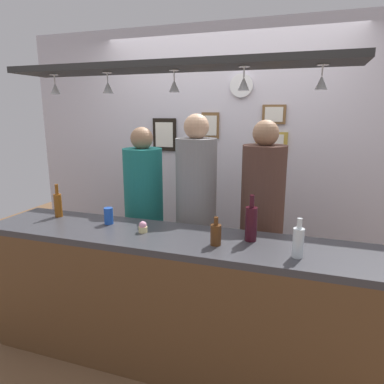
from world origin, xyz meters
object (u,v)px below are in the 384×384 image
object	(u,v)px
drink_can	(109,216)
cupcake	(143,227)
bottle_beer_brown_stubby	(216,234)
picture_frame_caricature	(165,135)
picture_frame_crest	(210,126)
bottle_beer_amber_tall	(58,204)
picture_frame_lower_pair	(271,141)
person_left_teal_shirt	(144,201)
person_right_brown_shirt	(262,207)
picture_frame_upper_small	(274,114)
person_middle_grey_shirt	(196,198)
bottle_soda_clear	(298,242)
wall_clock	(241,86)
bottle_wine_dark_red	(251,223)

from	to	relation	value
drink_can	cupcake	bearing A→B (deg)	-14.97
bottle_beer_brown_stubby	picture_frame_caricature	world-z (taller)	picture_frame_caricature
picture_frame_caricature	picture_frame_crest	bearing A→B (deg)	0.00
bottle_beer_amber_tall	picture_frame_lower_pair	bearing A→B (deg)	40.96
person_left_teal_shirt	person_right_brown_shirt	xyz separation A→B (m)	(1.04, -0.00, 0.04)
person_right_brown_shirt	picture_frame_lower_pair	xyz separation A→B (m)	(-0.03, 0.75, 0.45)
person_left_teal_shirt	picture_frame_upper_small	distance (m)	1.47
person_right_brown_shirt	person_middle_grey_shirt	bearing A→B (deg)	-180.00
person_left_teal_shirt	cupcake	world-z (taller)	person_left_teal_shirt
person_right_brown_shirt	cupcake	xyz separation A→B (m)	(-0.72, -0.66, -0.04)
bottle_soda_clear	picture_frame_caricature	world-z (taller)	picture_frame_caricature
person_left_teal_shirt	bottle_soda_clear	xyz separation A→B (m)	(1.34, -0.75, 0.06)
picture_frame_upper_small	wall_clock	world-z (taller)	wall_clock
person_left_teal_shirt	drink_can	size ratio (longest dim) A/B	13.39
bottle_soda_clear	picture_frame_caricature	bearing A→B (deg)	134.02
picture_frame_caricature	bottle_wine_dark_red	bearing A→B (deg)	-48.91
person_left_teal_shirt	bottle_beer_amber_tall	distance (m)	0.72
person_middle_grey_shirt	bottle_soda_clear	bearing A→B (deg)	-41.47
drink_can	picture_frame_lower_pair	world-z (taller)	picture_frame_lower_pair
bottle_wine_dark_red	picture_frame_lower_pair	bearing A→B (deg)	91.64
picture_frame_upper_small	person_right_brown_shirt	bearing A→B (deg)	-88.25
drink_can	picture_frame_crest	size ratio (longest dim) A/B	0.47
picture_frame_upper_small	picture_frame_caricature	distance (m)	1.15
person_middle_grey_shirt	bottle_wine_dark_red	bearing A→B (deg)	-46.02
picture_frame_crest	wall_clock	world-z (taller)	wall_clock
bottle_wine_dark_red	person_middle_grey_shirt	bearing A→B (deg)	133.98
bottle_beer_amber_tall	picture_frame_crest	bearing A→B (deg)	56.00
person_left_teal_shirt	person_right_brown_shirt	bearing A→B (deg)	-0.00
person_right_brown_shirt	bottle_soda_clear	size ratio (longest dim) A/B	7.39
person_left_teal_shirt	picture_frame_upper_small	bearing A→B (deg)	36.32
bottle_beer_brown_stubby	picture_frame_lower_pair	xyz separation A→B (m)	(0.15, 1.47, 0.46)
picture_frame_crest	bottle_soda_clear	bearing A→B (deg)	-57.73
drink_can	wall_clock	bearing A→B (deg)	61.91
person_left_teal_shirt	picture_frame_caricature	size ratio (longest dim) A/B	4.80
bottle_wine_dark_red	bottle_beer_amber_tall	bearing A→B (deg)	178.58
bottle_beer_amber_tall	bottle_soda_clear	size ratio (longest dim) A/B	1.13
bottle_soda_clear	cupcake	xyz separation A→B (m)	(-1.02, 0.09, -0.06)
person_middle_grey_shirt	wall_clock	xyz separation A→B (m)	(0.21, 0.74, 0.95)
bottle_beer_brown_stubby	wall_clock	xyz separation A→B (m)	(-0.15, 1.46, 0.98)
bottle_wine_dark_red	picture_frame_caricature	bearing A→B (deg)	131.09
bottle_beer_brown_stubby	bottle_beer_amber_tall	distance (m)	1.34
wall_clock	picture_frame_caricature	bearing A→B (deg)	179.56
picture_frame_caricature	bottle_soda_clear	bearing A→B (deg)	-45.98
picture_frame_lower_pair	person_left_teal_shirt	bearing A→B (deg)	-143.40
person_right_brown_shirt	bottle_beer_brown_stubby	xyz separation A→B (m)	(-0.19, -0.72, -0.00)
bottle_wine_dark_red	drink_can	distance (m)	1.05
picture_frame_upper_small	drink_can	bearing A→B (deg)	-127.67
bottle_wine_dark_red	picture_frame_lower_pair	world-z (taller)	picture_frame_lower_pair
picture_frame_crest	picture_frame_upper_small	bearing A→B (deg)	0.00
bottle_soda_clear	picture_frame_lower_pair	distance (m)	1.60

